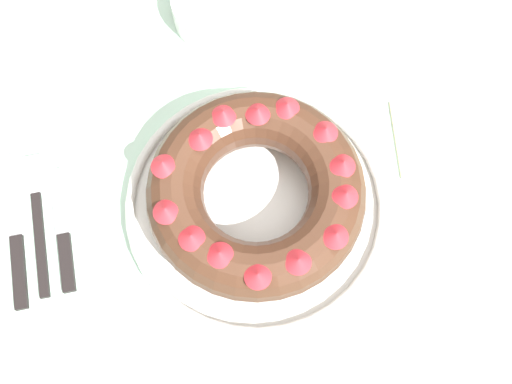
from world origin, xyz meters
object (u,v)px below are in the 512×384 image
fork (38,213)px  side_bowl (224,5)px  serving_knife (17,239)px  bundt_cake (256,192)px  cake_knife (64,237)px  serving_dish (256,204)px  napkin (454,136)px

fork → side_bowl: 0.40m
fork → serving_knife: (-0.03, -0.03, -0.00)m
fork → serving_knife: 0.04m
bundt_cake → cake_knife: bundt_cake is taller
bundt_cake → side_bowl: bearing=87.0°
serving_knife → cake_knife: bearing=-9.6°
serving_dish → cake_knife: serving_dish is taller
fork → serving_knife: size_ratio=0.92×
serving_dish → side_bowl: 0.31m
serving_dish → napkin: size_ratio=2.08×
cake_knife → napkin: 0.55m
napkin → fork: bearing=179.4°
side_bowl → napkin: side_bowl is taller
serving_knife → side_bowl: 0.44m
cake_knife → serving_dish: bearing=-2.8°
fork → side_bowl: bearing=45.1°
bundt_cake → serving_dish: bearing=118.6°
fork → napkin: 0.58m
bundt_cake → fork: bearing=170.0°
side_bowl → serving_knife: bearing=-138.9°
cake_knife → napkin: size_ratio=1.04×
fork → bundt_cake: bearing=-5.6°
side_bowl → napkin: (0.27, -0.27, -0.02)m
serving_dish → bundt_cake: size_ratio=1.25×
serving_dish → serving_knife: size_ratio=1.59×
serving_dish → bundt_cake: 0.05m
serving_knife → bundt_cake: bearing=-4.3°
bundt_cake → side_bowl: (0.02, 0.31, -0.04)m
fork → cake_knife: bearing=-47.6°
fork → cake_knife: (0.03, -0.04, 0.00)m
serving_dish → serving_knife: serving_dish is taller
serving_knife → side_bowl: size_ratio=1.41×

